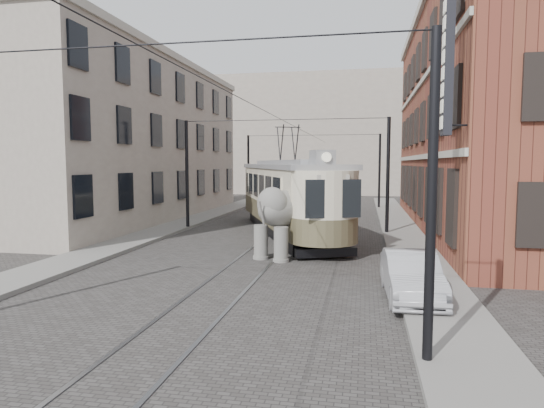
# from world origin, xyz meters

# --- Properties ---
(ground) EXTENTS (120.00, 120.00, 0.00)m
(ground) POSITION_xyz_m (0.00, 0.00, 0.00)
(ground) COLOR #413E3C
(tram_rails) EXTENTS (1.54, 80.00, 0.02)m
(tram_rails) POSITION_xyz_m (0.00, 0.00, 0.01)
(tram_rails) COLOR slate
(tram_rails) RESTS_ON ground
(sidewalk_right) EXTENTS (2.00, 60.00, 0.15)m
(sidewalk_right) POSITION_xyz_m (6.00, 0.00, 0.07)
(sidewalk_right) COLOR slate
(sidewalk_right) RESTS_ON ground
(sidewalk_left) EXTENTS (2.00, 60.00, 0.15)m
(sidewalk_left) POSITION_xyz_m (-6.50, 0.00, 0.07)
(sidewalk_left) COLOR slate
(sidewalk_left) RESTS_ON ground
(brick_building) EXTENTS (8.00, 26.00, 12.00)m
(brick_building) POSITION_xyz_m (11.00, 9.00, 6.00)
(brick_building) COLOR brown
(brick_building) RESTS_ON ground
(stucco_building) EXTENTS (7.00, 24.00, 10.00)m
(stucco_building) POSITION_xyz_m (-11.00, 10.00, 5.00)
(stucco_building) COLOR gray
(stucco_building) RESTS_ON ground
(distant_block) EXTENTS (28.00, 10.00, 14.00)m
(distant_block) POSITION_xyz_m (0.00, 40.00, 7.00)
(distant_block) COLOR gray
(distant_block) RESTS_ON ground
(catenary) EXTENTS (11.00, 30.20, 6.00)m
(catenary) POSITION_xyz_m (-0.20, 5.00, 3.00)
(catenary) COLOR black
(catenary) RESTS_ON ground
(tram) EXTENTS (7.88, 14.13, 5.58)m
(tram) POSITION_xyz_m (0.11, 5.52, 2.79)
(tram) COLOR beige
(tram) RESTS_ON ground
(elephant) EXTENTS (4.31, 5.41, 2.91)m
(elephant) POSITION_xyz_m (0.96, -0.49, 1.46)
(elephant) COLOR #65625D
(elephant) RESTS_ON ground
(parked_car) EXTENTS (1.55, 3.93, 1.28)m
(parked_car) POSITION_xyz_m (5.32, -5.60, 0.64)
(parked_car) COLOR #9D9DA2
(parked_car) RESTS_ON ground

